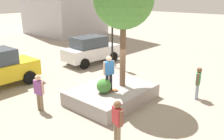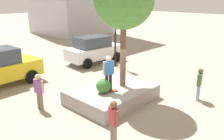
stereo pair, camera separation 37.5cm
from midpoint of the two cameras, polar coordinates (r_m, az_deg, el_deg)
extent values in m
plane|color=#9E9384|center=(11.80, -1.64, -7.02)|extent=(120.00, 120.00, 0.00)
cube|color=gray|center=(11.48, -0.94, -5.90)|extent=(3.93, 2.90, 0.67)
cylinder|color=brown|center=(11.17, 1.65, 4.31)|extent=(0.28, 0.28, 3.35)
sphere|color=#3D7A33|center=(10.69, -2.98, -3.86)|extent=(0.67, 0.67, 0.67)
cube|color=brown|center=(10.90, -1.71, -4.93)|extent=(0.78, 0.62, 0.02)
sphere|color=beige|center=(10.79, -2.94, -5.40)|extent=(0.06, 0.06, 0.06)
sphere|color=beige|center=(10.94, -3.12, -5.07)|extent=(0.06, 0.06, 0.06)
sphere|color=beige|center=(10.90, -0.29, -5.14)|extent=(0.06, 0.06, 0.06)
sphere|color=beige|center=(11.05, -0.51, -4.82)|extent=(0.06, 0.06, 0.06)
cylinder|color=black|center=(10.80, -1.30, -2.91)|extent=(0.14, 0.14, 0.77)
cylinder|color=black|center=(10.72, -2.17, -3.08)|extent=(0.14, 0.14, 0.77)
cube|color=#2D6BB2|center=(10.54, -1.77, 0.51)|extent=(0.47, 0.32, 0.60)
cylinder|color=#D8AD8C|center=(10.63, -0.67, 0.77)|extent=(0.09, 0.09, 0.57)
cylinder|color=#D8AD8C|center=(10.43, -2.88, 0.42)|extent=(0.09, 0.09, 0.57)
sphere|color=#D8AD8C|center=(10.42, -1.79, 2.76)|extent=(0.25, 0.25, 0.25)
cylinder|color=black|center=(16.11, -23.36, -0.22)|extent=(0.77, 0.23, 0.77)
cylinder|color=black|center=(14.49, -19.95, -1.72)|extent=(0.77, 0.23, 0.77)
cube|color=white|center=(17.95, -5.51, 4.26)|extent=(4.49, 2.19, 0.87)
cube|color=#38424C|center=(17.65, -6.14, 6.76)|extent=(2.57, 1.81, 0.78)
cylinder|color=black|center=(19.60, -3.96, 4.12)|extent=(0.76, 0.28, 0.74)
cylinder|color=black|center=(18.27, -0.25, 3.18)|extent=(0.76, 0.28, 0.74)
cylinder|color=black|center=(17.99, -10.76, 2.63)|extent=(0.76, 0.28, 0.74)
cylinder|color=black|center=(16.54, -7.25, 1.49)|extent=(0.76, 0.28, 0.74)
cylinder|color=black|center=(16.73, -0.58, 6.81)|extent=(0.12, 0.12, 3.58)
cube|color=black|center=(16.46, -0.60, 14.40)|extent=(0.35, 0.32, 0.85)
sphere|color=red|center=(16.32, -0.35, 15.24)|extent=(0.14, 0.14, 0.14)
sphere|color=gold|center=(16.33, -0.35, 14.25)|extent=(0.14, 0.14, 0.14)
sphere|color=green|center=(16.35, -0.35, 13.27)|extent=(0.14, 0.14, 0.14)
cylinder|color=#847056|center=(8.42, -0.38, -14.90)|extent=(0.14, 0.14, 0.77)
cylinder|color=#847056|center=(8.28, 0.25, -15.50)|extent=(0.14, 0.14, 0.77)
cube|color=#B23338|center=(8.00, -0.07, -11.05)|extent=(0.32, 0.47, 0.60)
cylinder|color=brown|center=(8.17, -0.86, -10.27)|extent=(0.09, 0.09, 0.57)
cylinder|color=brown|center=(7.81, 0.76, -11.65)|extent=(0.09, 0.09, 0.57)
sphere|color=brown|center=(7.80, -0.07, -8.29)|extent=(0.25, 0.25, 0.25)
cylinder|color=#847056|center=(11.16, -18.17, -7.23)|extent=(0.14, 0.14, 0.79)
cylinder|color=#847056|center=(11.03, -17.52, -7.47)|extent=(0.14, 0.14, 0.79)
cube|color=#8C4C99|center=(10.83, -18.19, -3.98)|extent=(0.26, 0.47, 0.61)
cylinder|color=#D8AD8C|center=(10.99, -19.01, -3.65)|extent=(0.10, 0.10, 0.58)
cylinder|color=#D8AD8C|center=(10.65, -17.37, -4.15)|extent=(0.10, 0.10, 0.58)
sphere|color=#D8AD8C|center=(10.68, -18.41, -1.81)|extent=(0.26, 0.26, 0.26)
cylinder|color=#8C9EB7|center=(12.43, 19.00, -4.78)|extent=(0.14, 0.14, 0.77)
cylinder|color=#8C9EB7|center=(12.26, 18.89, -5.08)|extent=(0.14, 0.14, 0.77)
cube|color=#338C4C|center=(12.11, 19.26, -1.93)|extent=(0.47, 0.29, 0.60)
cylinder|color=brown|center=(12.32, 19.40, -1.53)|extent=(0.09, 0.09, 0.57)
cylinder|color=brown|center=(11.89, 19.13, -2.18)|extent=(0.09, 0.09, 0.57)
sphere|color=brown|center=(11.98, 19.46, 0.00)|extent=(0.25, 0.25, 0.25)
camera|label=1|loc=(0.19, -90.97, -0.31)|focal=37.99mm
camera|label=2|loc=(0.19, 89.03, 0.31)|focal=37.99mm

